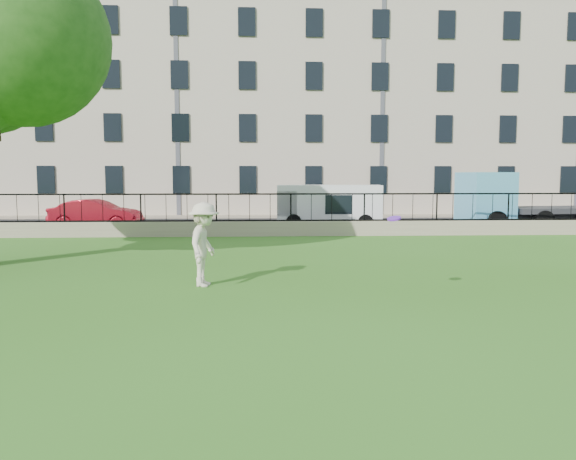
{
  "coord_description": "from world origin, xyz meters",
  "views": [
    {
      "loc": [
        -1.28,
        -10.62,
        2.46
      ],
      "look_at": [
        -0.55,
        3.5,
        1.07
      ],
      "focal_mm": 35.0,
      "sensor_mm": 36.0,
      "label": 1
    }
  ],
  "objects": [
    {
      "name": "man",
      "position": [
        -2.5,
        1.77,
        0.93
      ],
      "size": [
        0.89,
        1.31,
        1.86
      ],
      "primitive_type": "imported",
      "rotation": [
        0.0,
        0.0,
        1.4
      ],
      "color": "beige",
      "rests_on": "ground"
    },
    {
      "name": "iron_railing",
      "position": [
        0.0,
        12.0,
        1.15
      ],
      "size": [
        50.0,
        0.05,
        1.13
      ],
      "color": "black",
      "rests_on": "retaining_wall"
    },
    {
      "name": "frisbee",
      "position": [
        1.32,
        0.03,
        1.63
      ],
      "size": [
        0.32,
        0.33,
        0.12
      ],
      "primitive_type": "cylinder",
      "rotation": [
        0.21,
        -0.14,
        -0.24
      ],
      "color": "#6921BF"
    },
    {
      "name": "white_van",
      "position": [
        2.0,
        15.4,
        1.0
      ],
      "size": [
        4.94,
        2.39,
        2.0
      ],
      "primitive_type": "cube",
      "rotation": [
        0.0,
        0.0,
        -0.11
      ],
      "color": "silver",
      "rests_on": "street"
    },
    {
      "name": "red_sedan",
      "position": [
        -8.74,
        15.4,
        0.67
      ],
      "size": [
        4.2,
        1.78,
        1.35
      ],
      "primitive_type": "imported",
      "rotation": [
        0.0,
        0.0,
        1.48
      ],
      "color": "#A51422",
      "rests_on": "street"
    },
    {
      "name": "retaining_wall",
      "position": [
        0.0,
        12.0,
        0.3
      ],
      "size": [
        50.0,
        0.4,
        0.6
      ],
      "primitive_type": "cube",
      "color": "gray",
      "rests_on": "ground"
    },
    {
      "name": "building_row",
      "position": [
        0.0,
        27.57,
        6.92
      ],
      "size": [
        56.4,
        10.4,
        13.8
      ],
      "color": "#BDB096",
      "rests_on": "ground"
    },
    {
      "name": "blue_truck",
      "position": [
        11.06,
        14.64,
        1.29
      ],
      "size": [
        6.38,
        2.91,
        2.58
      ],
      "primitive_type": "cube",
      "rotation": [
        0.0,
        0.0,
        0.12
      ],
      "color": "#5DB1DB",
      "rests_on": "street"
    },
    {
      "name": "sidewalk",
      "position": [
        0.0,
        21.9,
        0.06
      ],
      "size": [
        60.0,
        1.4,
        0.12
      ],
      "primitive_type": "cube",
      "color": "gray",
      "rests_on": "ground"
    },
    {
      "name": "ground",
      "position": [
        0.0,
        0.0,
        0.0
      ],
      "size": [
        120.0,
        120.0,
        0.0
      ],
      "primitive_type": "plane",
      "color": "#316618",
      "rests_on": "ground"
    },
    {
      "name": "street",
      "position": [
        0.0,
        16.7,
        0.01
      ],
      "size": [
        60.0,
        9.0,
        0.01
      ],
      "primitive_type": "cube",
      "color": "black",
      "rests_on": "ground"
    }
  ]
}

